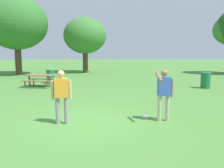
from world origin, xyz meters
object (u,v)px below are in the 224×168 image
at_px(frisbee, 145,117).
at_px(tree_tall_left, 16,23).
at_px(person_catcher, 164,91).
at_px(picnic_table_near, 39,78).
at_px(trash_can_further_along, 51,76).
at_px(tree_broad_center, 85,36).
at_px(person_thrower, 61,93).
at_px(trash_can_beside_table, 206,80).

bearing_deg(frisbee, tree_tall_left, 122.62).
relative_size(person_catcher, picnic_table_near, 0.86).
height_order(picnic_table_near, trash_can_further_along, trash_can_further_along).
xyz_separation_m(frisbee, tree_broad_center, (-3.31, 16.95, 3.81)).
bearing_deg(trash_can_further_along, person_catcher, -58.56).
distance_m(person_thrower, person_catcher, 3.17).
distance_m(person_catcher, picnic_table_near, 9.52).
height_order(trash_can_further_along, tree_broad_center, tree_broad_center).
distance_m(tree_tall_left, tree_broad_center, 6.58).
xyz_separation_m(person_thrower, person_catcher, (3.16, 0.18, 0.02)).
distance_m(person_thrower, tree_broad_center, 17.85).
xyz_separation_m(person_catcher, tree_broad_center, (-3.79, 17.43, 2.86)).
bearing_deg(trash_can_further_along, tree_broad_center, 77.96).
bearing_deg(tree_broad_center, trash_can_further_along, -102.04).
distance_m(person_thrower, tree_tall_left, 17.22).
relative_size(picnic_table_near, trash_can_further_along, 1.98).
xyz_separation_m(person_thrower, trash_can_further_along, (-2.40, 9.28, -0.46)).
xyz_separation_m(person_thrower, frisbee, (2.68, 0.66, -0.93)).
xyz_separation_m(frisbee, picnic_table_near, (-5.41, 6.99, 0.55)).
bearing_deg(trash_can_further_along, frisbee, -59.50).
distance_m(person_catcher, tree_tall_left, 18.54).
bearing_deg(person_thrower, picnic_table_near, 109.69).
distance_m(person_thrower, frisbee, 2.91).
bearing_deg(tree_tall_left, frisbee, -57.38).
bearing_deg(tree_tall_left, picnic_table_near, -62.60).
xyz_separation_m(trash_can_beside_table, trash_can_further_along, (-9.81, 2.55, 0.00)).
distance_m(person_catcher, trash_can_beside_table, 7.82).
bearing_deg(picnic_table_near, person_catcher, -51.69).
bearing_deg(frisbee, picnic_table_near, 127.75).
distance_m(person_thrower, trash_can_beside_table, 10.02).
relative_size(person_thrower, trash_can_beside_table, 1.71).
bearing_deg(trash_can_beside_table, trash_can_further_along, 165.45).
distance_m(trash_can_beside_table, tree_broad_center, 13.92).
xyz_separation_m(person_catcher, frisbee, (-0.48, 0.48, -0.95)).
height_order(trash_can_further_along, tree_tall_left, tree_tall_left).
bearing_deg(picnic_table_near, person_thrower, -70.31).
bearing_deg(tree_tall_left, trash_can_beside_table, -31.41).
bearing_deg(tree_broad_center, tree_tall_left, -159.95).
height_order(picnic_table_near, tree_tall_left, tree_tall_left).
height_order(frisbee, tree_broad_center, tree_broad_center).
distance_m(trash_can_further_along, tree_broad_center, 9.14).
height_order(trash_can_beside_table, tree_tall_left, tree_tall_left).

